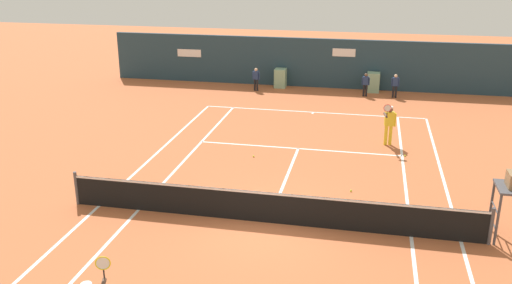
% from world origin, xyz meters
% --- Properties ---
extents(ground_plane, '(80.00, 80.00, 0.01)m').
position_xyz_m(ground_plane, '(-0.00, 0.58, 0.00)').
color(ground_plane, '#BC6038').
extents(tennis_net, '(12.10, 0.10, 1.07)m').
position_xyz_m(tennis_net, '(0.00, 0.00, 0.51)').
color(tennis_net, '#4C4C51').
rests_on(tennis_net, ground_plane).
extents(sponsor_back_wall, '(25.00, 1.02, 2.77)m').
position_xyz_m(sponsor_back_wall, '(0.01, 16.97, 1.34)').
color(sponsor_back_wall, '#233D4C').
rests_on(sponsor_back_wall, ground_plane).
extents(player_on_baseline, '(0.55, 0.74, 1.84)m').
position_xyz_m(player_on_baseline, '(3.47, 7.58, 0.97)').
color(player_on_baseline, yellow).
rests_on(player_on_baseline, ground_plane).
extents(ball_kid_right_post, '(0.43, 0.20, 1.29)m').
position_xyz_m(ball_kid_right_post, '(-3.61, 15.36, 0.74)').
color(ball_kid_right_post, black).
rests_on(ball_kid_right_post, ground_plane).
extents(ball_kid_centre_post, '(0.43, 0.18, 1.27)m').
position_xyz_m(ball_kid_centre_post, '(3.93, 15.36, 0.73)').
color(ball_kid_centre_post, black).
rests_on(ball_kid_centre_post, ground_plane).
extents(ball_kid_left_post, '(0.42, 0.18, 1.26)m').
position_xyz_m(ball_kid_left_post, '(2.39, 15.36, 0.72)').
color(ball_kid_left_post, black).
rests_on(ball_kid_left_post, ground_plane).
extents(tennis_ball_near_service_line, '(0.07, 0.07, 0.07)m').
position_xyz_m(tennis_ball_near_service_line, '(2.24, 2.67, 0.03)').
color(tennis_ball_near_service_line, '#CCE033').
rests_on(tennis_ball_near_service_line, ground_plane).
extents(tennis_ball_by_sideline, '(0.07, 0.07, 0.07)m').
position_xyz_m(tennis_ball_by_sideline, '(-1.54, 5.11, 0.03)').
color(tennis_ball_by_sideline, '#CCE033').
rests_on(tennis_ball_by_sideline, ground_plane).
extents(tennis_ball_mid_court, '(0.07, 0.07, 0.07)m').
position_xyz_m(tennis_ball_mid_court, '(4.11, 6.37, 0.03)').
color(tennis_ball_mid_court, '#CCE033').
rests_on(tennis_ball_mid_court, ground_plane).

